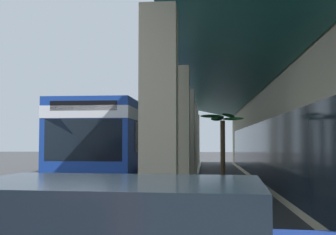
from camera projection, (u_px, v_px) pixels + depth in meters
The scene contains 5 objects.
ground at pixel (307, 189), 16.57m from camera, with size 120.00×120.00×0.00m, color #38383A.
curb_strip at pixel (192, 180), 19.43m from camera, with size 37.81×0.50×0.12m, color #9E998E.
transit_bus at pixel (122, 141), 17.61m from camera, with size 11.23×2.90×3.34m.
parked_sedan_charcoal at pixel (71, 158), 27.49m from camera, with size 4.48×2.16×1.47m.
potted_palm at pixel (223, 173), 14.48m from camera, with size 1.89×1.50×2.82m.
Camera 1 is at (17.10, 4.11, 1.80)m, focal length 46.09 mm.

